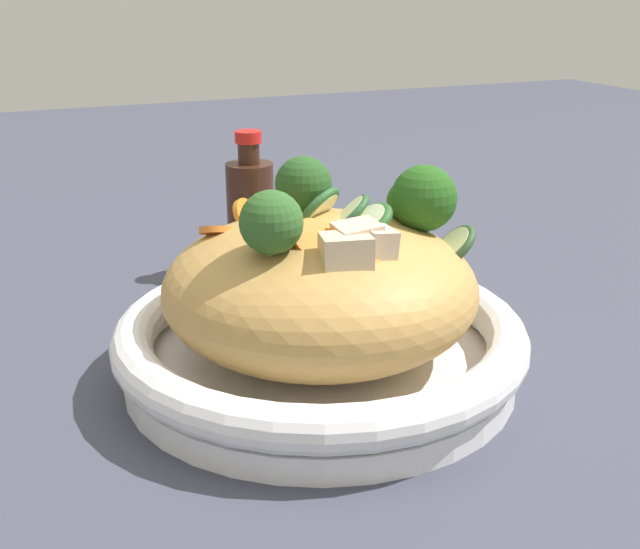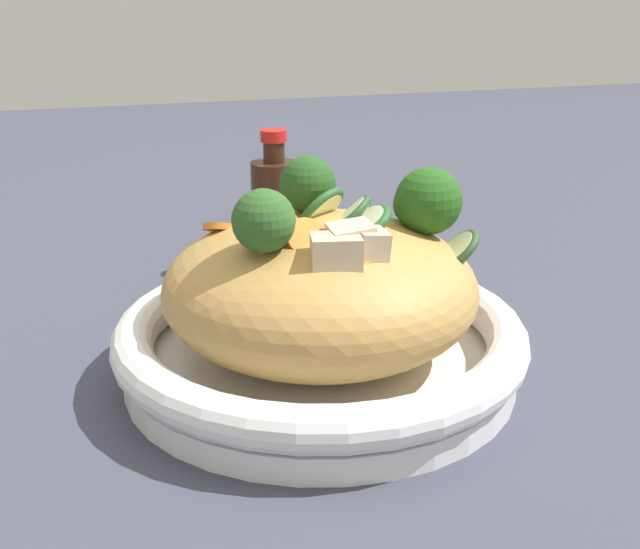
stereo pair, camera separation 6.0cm
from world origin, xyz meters
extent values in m
plane|color=#3C3E4E|center=(0.00, 0.00, 0.00)|extent=(3.00, 3.00, 0.00)
cylinder|color=white|center=(0.00, 0.00, 0.01)|extent=(0.30, 0.30, 0.02)
torus|color=white|center=(0.00, 0.00, 0.04)|extent=(0.32, 0.32, 0.03)
ellipsoid|color=tan|center=(0.00, 0.00, 0.07)|extent=(0.24, 0.24, 0.11)
torus|color=#B69443|center=(-0.02, -0.03, 0.11)|extent=(0.08, 0.08, 0.03)
torus|color=#B28744|center=(-0.03, -0.01, 0.12)|extent=(0.07, 0.07, 0.02)
torus|color=#B78748|center=(0.00, 0.01, 0.11)|extent=(0.06, 0.05, 0.03)
torus|color=#B29440|center=(0.01, 0.01, 0.10)|extent=(0.06, 0.06, 0.01)
cone|color=#91B674|center=(0.08, 0.01, 0.11)|extent=(0.02, 0.02, 0.01)
sphere|color=#2B5B1F|center=(0.08, 0.01, 0.13)|extent=(0.05, 0.05, 0.04)
cone|color=#99B26B|center=(0.08, -0.01, 0.11)|extent=(0.02, 0.03, 0.02)
sphere|color=#26591B|center=(0.08, -0.01, 0.13)|extent=(0.06, 0.06, 0.05)
cone|color=#91B76F|center=(0.00, 0.03, 0.12)|extent=(0.02, 0.02, 0.02)
sphere|color=#275121|center=(0.00, 0.03, 0.15)|extent=(0.06, 0.06, 0.04)
cone|color=#99AD6E|center=(-0.05, -0.03, 0.12)|extent=(0.02, 0.02, 0.02)
sphere|color=#305D27|center=(-0.05, -0.03, 0.14)|extent=(0.05, 0.05, 0.04)
cylinder|color=orange|center=(-0.02, -0.03, 0.12)|extent=(0.03, 0.03, 0.03)
cylinder|color=orange|center=(0.00, -0.06, 0.12)|extent=(0.03, 0.02, 0.02)
cylinder|color=orange|center=(-0.03, 0.00, 0.13)|extent=(0.03, 0.03, 0.01)
cylinder|color=orange|center=(0.00, 0.06, 0.12)|extent=(0.02, 0.03, 0.02)
cylinder|color=orange|center=(-0.03, 0.07, 0.11)|extent=(0.03, 0.03, 0.03)
cylinder|color=orange|center=(-0.07, 0.04, 0.11)|extent=(0.03, 0.03, 0.01)
cylinder|color=beige|center=(0.03, -0.02, 0.13)|extent=(0.03, 0.03, 0.02)
torus|color=#2A5C27|center=(0.03, -0.02, 0.13)|extent=(0.04, 0.04, 0.03)
cylinder|color=beige|center=(0.02, 0.00, 0.13)|extent=(0.04, 0.04, 0.03)
torus|color=#2B542E|center=(0.02, 0.00, 0.13)|extent=(0.05, 0.05, 0.03)
cylinder|color=beige|center=(0.10, -0.03, 0.10)|extent=(0.04, 0.04, 0.03)
torus|color=#2F4F2D|center=(0.10, -0.03, 0.10)|extent=(0.04, 0.05, 0.03)
cylinder|color=beige|center=(0.01, 0.02, 0.13)|extent=(0.05, 0.05, 0.03)
torus|color=#2A5D2D|center=(0.01, 0.02, 0.13)|extent=(0.06, 0.05, 0.04)
cube|color=beige|center=(0.02, -0.06, 0.12)|extent=(0.02, 0.03, 0.02)
cube|color=beige|center=(0.01, -0.05, 0.13)|extent=(0.03, 0.03, 0.02)
cube|color=beige|center=(-0.01, -0.06, 0.12)|extent=(0.04, 0.03, 0.02)
cylinder|color=#381E14|center=(0.03, 0.24, 0.06)|extent=(0.05, 0.05, 0.12)
cylinder|color=#381E14|center=(0.03, 0.24, 0.13)|extent=(0.02, 0.02, 0.02)
cylinder|color=red|center=(0.03, 0.24, 0.14)|extent=(0.03, 0.03, 0.01)
camera|label=1|loc=(-0.22, -0.51, 0.29)|focal=44.78mm
camera|label=2|loc=(-0.17, -0.53, 0.29)|focal=44.78mm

